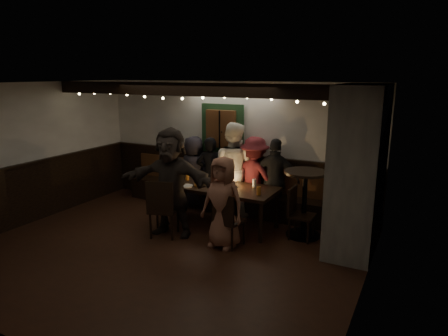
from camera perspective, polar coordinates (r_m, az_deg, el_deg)
The scene contains 13 objects.
room at distance 6.87m, azimuth 5.20°, elevation -0.82°, with size 6.02×5.01×2.62m.
dining_table at distance 7.27m, azimuth -0.75°, elevation -3.06°, with size 2.12×0.91×0.92m.
chair_near_left at distance 6.84m, azimuth -8.85°, elevation -5.33°, with size 0.58×0.58×1.02m.
chair_near_right at distance 6.42m, azimuth 0.38°, elevation -7.02°, with size 0.47×0.47×0.91m.
chair_end at distance 6.89m, azimuth 10.42°, elevation -5.93°, with size 0.40×0.40×0.89m.
high_top at distance 6.93m, azimuth 11.45°, elevation -3.86°, with size 0.73×0.73×1.16m.
person_a at distance 8.38m, azimuth -4.32°, elevation -0.50°, with size 0.73×0.48×1.50m, color #211F2A.
person_b at distance 8.13m, azimuth -1.99°, elevation -0.83°, with size 0.55×0.36×1.52m, color black.
person_c at distance 7.84m, azimuth 1.25°, elevation -0.14°, with size 0.89×0.70×1.84m, color white.
person_d at distance 7.77m, azimuth 4.35°, elevation -1.29°, with size 1.02×0.59×1.58m, color maroon.
person_e at distance 7.62m, azimuth 7.36°, elevation -1.69°, with size 0.92×0.38×1.57m, color black.
person_f at distance 6.89m, azimuth -7.58°, elevation -1.99°, with size 1.74×0.56×1.88m, color #292320.
person_g at distance 6.38m, azimuth -0.14°, elevation -4.94°, with size 0.73×0.48×1.49m, color #965F4C.
Camera 1 is at (3.57, -4.75, 2.75)m, focal length 32.00 mm.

